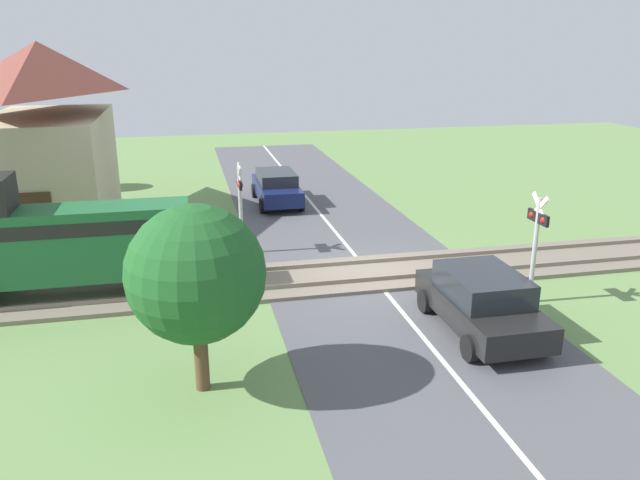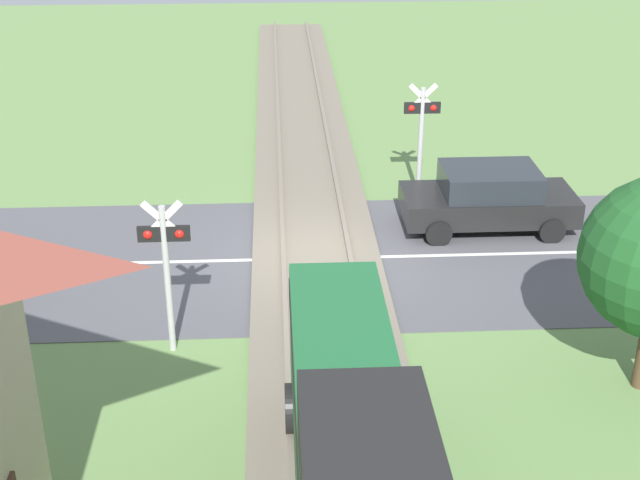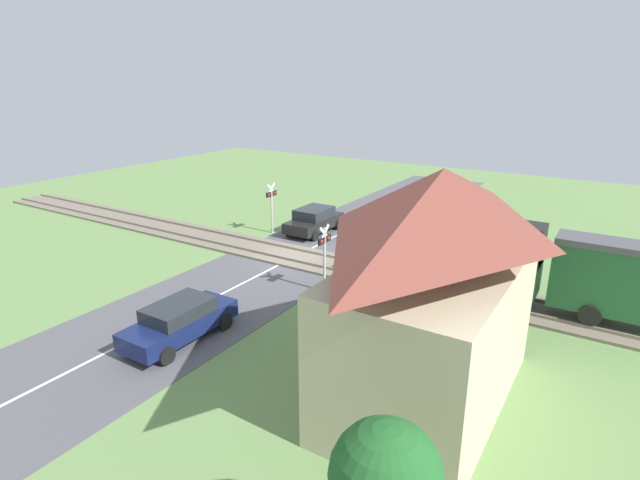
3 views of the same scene
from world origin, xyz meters
name	(u,v)px [view 2 (image 2 of 3)]	position (x,y,z in m)	size (l,w,h in m)	color
ground_plane	(316,259)	(0.00, 0.00, 0.00)	(60.00, 60.00, 0.00)	#66894C
road_surface	(316,259)	(0.00, 0.00, 0.01)	(48.00, 6.40, 0.02)	#515156
track_bed	(316,256)	(0.00, 0.00, 0.07)	(2.80, 48.00, 0.24)	#756B5B
car_near_crossing	(489,197)	(-4.09, -1.44, 0.78)	(3.99, 1.94, 1.49)	black
crossing_signal_west_approach	(421,125)	(-2.79, -3.51, 1.90)	(0.90, 0.18, 2.95)	#B7B7B7
crossing_signal_east_approach	(166,256)	(2.79, 3.51, 1.90)	(0.90, 0.18, 2.95)	#B7B7B7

